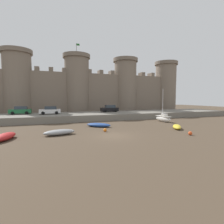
{
  "coord_description": "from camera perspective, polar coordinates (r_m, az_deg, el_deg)",
  "views": [
    {
      "loc": [
        -7.12,
        -19.47,
        4.52
      ],
      "look_at": [
        1.41,
        4.58,
        2.5
      ],
      "focal_mm": 28.0,
      "sensor_mm": 36.0,
      "label": 1
    }
  ],
  "objects": [
    {
      "name": "ground_plane",
      "position": [
        21.22,
        0.54,
        -7.78
      ],
      "size": [
        160.0,
        160.0,
        0.0
      ],
      "primitive_type": "plane",
      "color": "#4C3D2D"
    },
    {
      "name": "quay_road",
      "position": [
        38.3,
        -8.72,
        -1.35
      ],
      "size": [
        70.21,
        10.0,
        1.27
      ],
      "primitive_type": "cube",
      "color": "slate",
      "rests_on": "ground"
    },
    {
      "name": "castle",
      "position": [
        49.55,
        -11.35,
        7.8
      ],
      "size": [
        65.55,
        7.35,
        19.35
      ],
      "color": "#7A6B5B",
      "rests_on": "ground"
    },
    {
      "name": "rowboat_foreground_left",
      "position": [
        22.51,
        -16.79,
        -6.32
      ],
      "size": [
        4.01,
        2.08,
        0.69
      ],
      "color": "gray",
      "rests_on": "ground"
    },
    {
      "name": "rowboat_near_channel_right",
      "position": [
        27.6,
        20.44,
        -4.51
      ],
      "size": [
        2.78,
        3.36,
        0.61
      ],
      "color": "yellow",
      "rests_on": "ground"
    },
    {
      "name": "rowboat_midflat_right",
      "position": [
        27.66,
        -4.42,
        -4.21
      ],
      "size": [
        4.02,
        3.53,
        0.62
      ],
      "color": "#234793",
      "rests_on": "ground"
    },
    {
      "name": "rowboat_foreground_right",
      "position": [
        22.27,
        -31.64,
        -6.84
      ],
      "size": [
        2.47,
        3.91,
        0.75
      ],
      "color": "red",
      "rests_on": "ground"
    },
    {
      "name": "sailboat_midflat_left",
      "position": [
        34.97,
        16.36,
        -2.0
      ],
      "size": [
        1.38,
        4.1,
        6.32
      ],
      "color": "silver",
      "rests_on": "ground"
    },
    {
      "name": "mooring_buoy_off_centre",
      "position": [
        23.72,
        -2.29,
        -5.91
      ],
      "size": [
        0.45,
        0.45,
        0.45
      ],
      "primitive_type": "sphere",
      "color": "orange",
      "rests_on": "ground"
    },
    {
      "name": "mooring_buoy_mid_mud",
      "position": [
        23.53,
        24.18,
        -6.36
      ],
      "size": [
        0.48,
        0.48,
        0.48
      ],
      "primitive_type": "sphere",
      "color": "#E04C1E",
      "rests_on": "ground"
    },
    {
      "name": "car_quay_centre_west",
      "position": [
        37.63,
        -19.55,
        0.5
      ],
      "size": [
        4.13,
        1.95,
        1.62
      ],
      "color": "silver",
      "rests_on": "quay_road"
    },
    {
      "name": "car_quay_east",
      "position": [
        40.1,
        -27.7,
        0.48
      ],
      "size": [
        4.13,
        1.95,
        1.62
      ],
      "color": "#1E6638",
      "rests_on": "quay_road"
    },
    {
      "name": "car_quay_centre_east",
      "position": [
        41.43,
        -0.78,
        1.11
      ],
      "size": [
        4.13,
        1.95,
        1.62
      ],
      "color": "black",
      "rests_on": "quay_road"
    }
  ]
}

